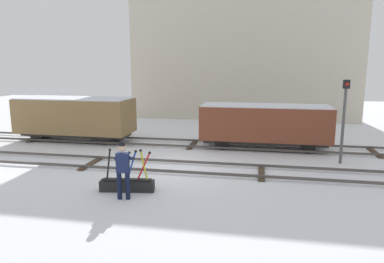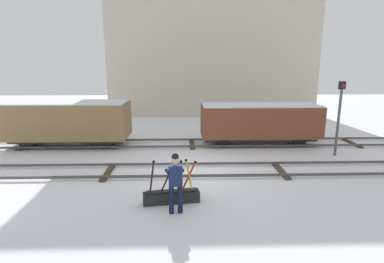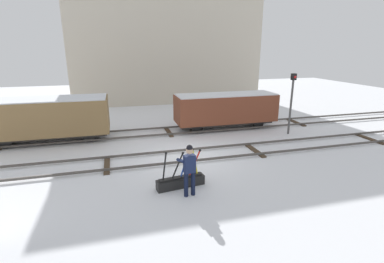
{
  "view_description": "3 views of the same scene",
  "coord_description": "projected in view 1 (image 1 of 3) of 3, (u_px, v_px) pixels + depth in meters",
  "views": [
    {
      "loc": [
        3.35,
        -13.36,
        4.15
      ],
      "look_at": [
        0.48,
        1.68,
        1.24
      ],
      "focal_mm": 33.22,
      "sensor_mm": 36.0,
      "label": 1
    },
    {
      "loc": [
        -0.49,
        -11.9,
        4.41
      ],
      "look_at": [
        -0.07,
        1.89,
        1.28
      ],
      "focal_mm": 28.95,
      "sensor_mm": 36.0,
      "label": 2
    },
    {
      "loc": [
        -2.95,
        -11.97,
        4.92
      ],
      "look_at": [
        0.58,
        1.02,
        0.94
      ],
      "focal_mm": 26.61,
      "sensor_mm": 36.0,
      "label": 3
    }
  ],
  "objects": [
    {
      "name": "track_main_line",
      "position": [
        172.0,
        166.0,
        14.27
      ],
      "size": [
        44.0,
        1.94,
        0.18
      ],
      "color": "#4C4742",
      "rests_on": "ground_plane"
    },
    {
      "name": "ground_plane",
      "position": [
        173.0,
        169.0,
        14.29
      ],
      "size": [
        60.0,
        60.0,
        0.0
      ],
      "primitive_type": "plane",
      "color": "white"
    },
    {
      "name": "freight_car_near_switch",
      "position": [
        75.0,
        116.0,
        19.33
      ],
      "size": [
        6.24,
        2.32,
        2.38
      ],
      "rotation": [
        0.0,
        0.0,
        -0.01
      ],
      "color": "#2D2B28",
      "rests_on": "ground_plane"
    },
    {
      "name": "apartment_building",
      "position": [
        244.0,
        38.0,
        28.18
      ],
      "size": [
        17.31,
        6.06,
        12.32
      ],
      "color": "beige",
      "rests_on": "ground_plane"
    },
    {
      "name": "track_siding_near",
      "position": [
        192.0,
        144.0,
        18.37
      ],
      "size": [
        44.0,
        1.94,
        0.18
      ],
      "color": "#4C4742",
      "rests_on": "ground_plane"
    },
    {
      "name": "rail_worker",
      "position": [
        123.0,
        166.0,
        10.94
      ],
      "size": [
        0.61,
        0.75,
        1.85
      ],
      "rotation": [
        0.0,
        0.0,
        0.14
      ],
      "color": "#111831",
      "rests_on": "ground_plane"
    },
    {
      "name": "switch_lever_frame",
      "position": [
        127.0,
        184.0,
        11.77
      ],
      "size": [
        1.83,
        0.62,
        1.45
      ],
      "rotation": [
        0.0,
        0.0,
        0.14
      ],
      "color": "black",
      "rests_on": "ground_plane"
    },
    {
      "name": "freight_car_back_track",
      "position": [
        265.0,
        123.0,
        17.48
      ],
      "size": [
        6.26,
        1.97,
        2.19
      ],
      "rotation": [
        0.0,
        0.0,
        -0.0
      ],
      "color": "#2D2B28",
      "rests_on": "ground_plane"
    },
    {
      "name": "signal_post",
      "position": [
        344.0,
        112.0,
        14.69
      ],
      "size": [
        0.24,
        0.32,
        3.53
      ],
      "color": "#4C4C4C",
      "rests_on": "ground_plane"
    }
  ]
}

